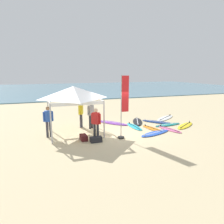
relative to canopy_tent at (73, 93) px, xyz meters
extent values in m
plane|color=beige|center=(2.36, -0.79, -2.39)|extent=(80.00, 80.00, 0.00)
cube|color=#568499|center=(2.36, 31.47, -2.34)|extent=(80.00, 36.00, 0.10)
cylinder|color=#B7B7BC|center=(-1.37, -1.37, -1.36)|extent=(0.07, 0.07, 2.05)
cylinder|color=#B7B7BC|center=(1.37, -1.37, -1.36)|extent=(0.07, 0.07, 2.05)
cylinder|color=#B7B7BC|center=(-1.37, 1.37, -1.36)|extent=(0.07, 0.07, 2.05)
cylinder|color=#B7B7BC|center=(1.37, 1.37, -1.36)|extent=(0.07, 0.07, 2.05)
cube|color=white|center=(0.00, -1.37, -0.43)|extent=(2.73, 0.03, 0.18)
cube|color=white|center=(0.00, 1.37, -0.43)|extent=(2.73, 0.03, 0.18)
cube|color=white|center=(-1.37, 0.00, -0.43)|extent=(0.03, 2.73, 0.18)
cube|color=white|center=(1.37, 0.00, -0.43)|extent=(0.03, 2.73, 0.18)
pyramid|color=white|center=(0.00, 0.00, 0.01)|extent=(2.85, 2.85, 0.70)
ellipsoid|color=navy|center=(6.02, 0.61, -2.35)|extent=(2.09, 2.26, 0.07)
cube|color=white|center=(6.02, 0.61, -2.31)|extent=(1.39, 1.58, 0.01)
cone|color=white|center=(5.37, 1.36, -2.26)|extent=(0.09, 0.09, 0.12)
ellipsoid|color=blue|center=(4.41, -1.61, -2.35)|extent=(2.36, 1.34, 0.07)
cube|color=white|center=(4.41, -1.61, -2.31)|extent=(1.85, 0.69, 0.01)
cone|color=white|center=(3.53, -1.92, -2.26)|extent=(0.09, 0.09, 0.12)
ellipsoid|color=yellow|center=(7.18, -0.80, -2.35)|extent=(2.19, 1.71, 0.07)
cube|color=black|center=(7.18, -0.80, -2.31)|extent=(1.61, 1.06, 0.01)
cone|color=black|center=(7.94, -0.30, -2.26)|extent=(0.09, 0.09, 0.12)
ellipsoid|color=#23B2CC|center=(3.88, 0.09, -2.35)|extent=(0.53, 1.91, 0.07)
cube|color=black|center=(3.88, 0.09, -2.31)|extent=(0.05, 1.62, 0.01)
cone|color=black|center=(3.87, 0.87, -2.26)|extent=(0.09, 0.09, 0.12)
ellipsoid|color=white|center=(7.21, 1.57, -2.35)|extent=(2.49, 2.02, 0.07)
cube|color=black|center=(7.21, 1.57, -2.31)|extent=(1.81, 1.27, 0.01)
cone|color=black|center=(8.07, 2.16, -2.26)|extent=(0.09, 0.09, 0.12)
ellipsoid|color=purple|center=(2.85, 1.57, -2.35)|extent=(2.05, 2.42, 0.07)
cube|color=white|center=(2.85, 1.57, -2.31)|extent=(1.32, 1.73, 0.01)
cone|color=white|center=(2.23, 2.39, -2.26)|extent=(0.09, 0.09, 0.12)
ellipsoid|color=black|center=(4.68, 1.24, -2.35)|extent=(1.56, 2.43, 0.07)
cube|color=white|center=(4.68, 1.24, -2.31)|extent=(0.87, 1.86, 0.01)
cone|color=white|center=(5.08, 2.13, -2.26)|extent=(0.09, 0.09, 0.12)
ellipsoid|color=pink|center=(5.65, -1.22, -2.35)|extent=(0.89, 1.89, 0.07)
cube|color=black|center=(5.65, -1.22, -2.31)|extent=(0.39, 1.52, 0.01)
cone|color=black|center=(5.48, -0.49, -2.26)|extent=(0.09, 0.09, 0.12)
ellipsoid|color=#19847F|center=(6.21, -0.22, -2.35)|extent=(2.09, 0.79, 0.07)
cube|color=white|center=(6.21, -0.22, -2.31)|extent=(1.73, 0.25, 0.01)
cone|color=white|center=(5.38, -0.32, -2.26)|extent=(0.09, 0.09, 0.12)
ellipsoid|color=orange|center=(4.76, -0.76, -2.35)|extent=(0.84, 1.95, 0.07)
cube|color=black|center=(4.76, -0.76, -2.31)|extent=(0.33, 1.59, 0.01)
cone|color=black|center=(4.62, 0.00, -2.26)|extent=(0.09, 0.09, 0.12)
cylinder|color=#383842|center=(-1.53, -0.19, -1.95)|extent=(0.13, 0.13, 0.88)
cylinder|color=#383842|center=(-1.35, -0.17, -1.95)|extent=(0.13, 0.13, 0.88)
cube|color=#2851B2|center=(-1.44, -0.18, -1.21)|extent=(0.38, 0.26, 0.60)
sphere|color=#9E7051|center=(-1.44, -0.18, -0.78)|extent=(0.21, 0.21, 0.21)
cylinder|color=#2851B2|center=(-1.67, -0.21, -1.23)|extent=(0.09, 0.09, 0.54)
cylinder|color=#2851B2|center=(-1.21, -0.15, -1.23)|extent=(0.09, 0.09, 0.54)
cylinder|color=#2D2D33|center=(1.23, 0.77, -1.95)|extent=(0.13, 0.13, 0.88)
cylinder|color=#2D2D33|center=(1.07, 0.67, -1.95)|extent=(0.13, 0.13, 0.88)
cube|color=gray|center=(1.15, 0.72, -1.21)|extent=(0.42, 0.37, 0.60)
sphere|color=tan|center=(1.15, 0.72, -0.78)|extent=(0.21, 0.21, 0.21)
cylinder|color=gray|center=(1.35, 0.84, -1.23)|extent=(0.09, 0.09, 0.54)
cylinder|color=gray|center=(0.95, 0.60, -1.23)|extent=(0.09, 0.09, 0.54)
cylinder|color=#383842|center=(0.66, 1.26, -1.95)|extent=(0.13, 0.13, 0.88)
cylinder|color=#383842|center=(0.58, 1.10, -1.95)|extent=(0.13, 0.13, 0.88)
cube|color=yellow|center=(0.62, 1.18, -1.21)|extent=(0.36, 0.42, 0.60)
sphere|color=tan|center=(0.62, 1.18, -0.78)|extent=(0.21, 0.21, 0.21)
cylinder|color=yellow|center=(0.72, 1.38, -1.23)|extent=(0.09, 0.09, 0.54)
cylinder|color=yellow|center=(0.51, 0.97, -1.23)|extent=(0.09, 0.09, 0.54)
cylinder|color=#2D2D33|center=(0.93, -1.62, -1.95)|extent=(0.13, 0.13, 0.88)
cylinder|color=#2D2D33|center=(0.80, -1.50, -1.95)|extent=(0.13, 0.13, 0.88)
cube|color=red|center=(0.86, -1.56, -1.21)|extent=(0.42, 0.40, 0.60)
sphere|color=beige|center=(0.86, -1.56, -0.78)|extent=(0.21, 0.21, 0.21)
cylinder|color=red|center=(1.04, -1.71, -1.23)|extent=(0.09, 0.09, 0.54)
cylinder|color=red|center=(0.69, -1.41, -1.23)|extent=(0.09, 0.09, 0.54)
cylinder|color=#99999E|center=(2.22, -1.70, -0.69)|extent=(0.04, 0.04, 3.40)
cube|color=red|center=(2.44, -1.70, 0.01)|extent=(0.40, 0.02, 1.90)
cylinder|color=black|center=(2.22, -1.70, -2.35)|extent=(0.36, 0.36, 0.08)
cube|color=#4C1919|center=(0.24, -1.33, -2.25)|extent=(0.34, 0.61, 0.28)
cube|color=#232328|center=(0.77, -1.85, -2.25)|extent=(0.60, 0.32, 0.28)
camera|label=1|loc=(-1.85, -11.62, 1.18)|focal=33.09mm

